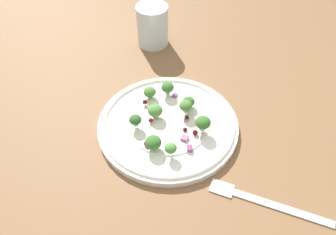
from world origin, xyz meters
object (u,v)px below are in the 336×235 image
object	(u,v)px
broccoli_floret_0	(171,148)
broccoli_floret_1	(153,143)
broccoli_floret_2	(153,111)
water_glass	(152,25)
plate	(168,124)
fork	(262,201)

from	to	relation	value
broccoli_floret_0	broccoli_floret_1	bearing A→B (deg)	141.74
broccoli_floret_2	water_glass	size ratio (longest dim) A/B	0.29
plate	broccoli_floret_0	size ratio (longest dim) A/B	12.36
plate	broccoli_floret_0	world-z (taller)	broccoli_floret_0
broccoli_floret_1	plate	bearing A→B (deg)	54.27
plate	broccoli_floret_2	xyz separation A→B (cm)	(-2.25, 1.81, 2.15)
broccoli_floret_0	water_glass	distance (cm)	33.63
plate	broccoli_floret_1	world-z (taller)	broccoli_floret_1
fork	water_glass	world-z (taller)	water_glass
broccoli_floret_1	fork	bearing A→B (deg)	-41.68
broccoli_floret_2	water_glass	xyz separation A→B (cm)	(4.74, 24.54, 1.59)
broccoli_floret_0	broccoli_floret_2	size ratio (longest dim) A/B	0.76
broccoli_floret_0	broccoli_floret_1	size ratio (longest dim) A/B	0.73
broccoli_floret_0	water_glass	world-z (taller)	water_glass
plate	broccoli_floret_1	distance (cm)	6.60
plate	fork	world-z (taller)	plate
broccoli_floret_0	broccoli_floret_2	xyz separation A→B (cm)	(-1.06, 8.86, -0.13)
plate	fork	size ratio (longest dim) A/B	1.53
broccoli_floret_0	fork	distance (cm)	16.13
broccoli_floret_0	broccoli_floret_2	world-z (taller)	broccoli_floret_2
water_glass	fork	bearing A→B (deg)	-79.66
broccoli_floret_0	water_glass	bearing A→B (deg)	83.71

